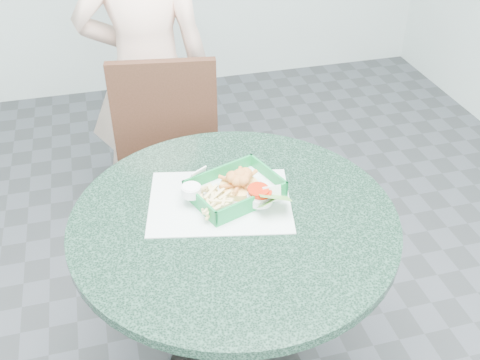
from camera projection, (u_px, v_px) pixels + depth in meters
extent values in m
cylinder|color=#2A2A2A|center=(235.00, 307.00, 1.84)|extent=(0.10, 0.10, 0.70)
cylinder|color=black|center=(234.00, 225.00, 1.64)|extent=(0.95, 0.95, 0.03)
cube|color=black|center=(177.00, 192.00, 2.24)|extent=(0.42, 0.42, 0.04)
cube|color=black|center=(165.00, 115.00, 2.24)|extent=(0.42, 0.04, 0.46)
cube|color=black|center=(143.00, 273.00, 2.20)|extent=(0.04, 0.04, 0.43)
cube|color=black|center=(232.00, 257.00, 2.27)|extent=(0.04, 0.04, 0.43)
cube|color=black|center=(133.00, 217.00, 2.48)|extent=(0.04, 0.04, 0.43)
cube|color=black|center=(213.00, 204.00, 2.56)|extent=(0.04, 0.04, 0.43)
imported|color=beige|center=(147.00, 70.00, 2.39)|extent=(0.61, 0.43, 1.57)
cube|color=silver|center=(220.00, 207.00, 1.68)|extent=(0.47, 0.39, 0.00)
cube|color=#0F7C38|center=(235.00, 200.00, 1.70)|extent=(0.26, 0.19, 0.01)
cube|color=silver|center=(235.00, 198.00, 1.70)|extent=(0.24, 0.17, 0.00)
cube|color=#0F7C38|center=(228.00, 176.00, 1.75)|extent=(0.26, 0.01, 0.04)
cube|color=#0F7C38|center=(243.00, 211.00, 1.61)|extent=(0.26, 0.01, 0.04)
cube|color=#0F7C38|center=(274.00, 187.00, 1.71)|extent=(0.01, 0.19, 0.04)
cube|color=#0F7C38|center=(194.00, 199.00, 1.66)|extent=(0.01, 0.19, 0.04)
cylinder|color=#E2B257|center=(240.00, 193.00, 1.69)|extent=(0.12, 0.12, 0.02)
cylinder|color=white|center=(191.00, 187.00, 1.68)|extent=(0.06, 0.06, 0.03)
cylinder|color=white|center=(191.00, 183.00, 1.67)|extent=(0.05, 0.05, 0.00)
cylinder|color=silver|center=(253.00, 208.00, 1.63)|extent=(0.08, 0.08, 0.02)
torus|color=beige|center=(253.00, 204.00, 1.62)|extent=(0.07, 0.07, 0.01)
cylinder|color=red|center=(253.00, 201.00, 1.62)|extent=(0.07, 0.07, 0.01)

